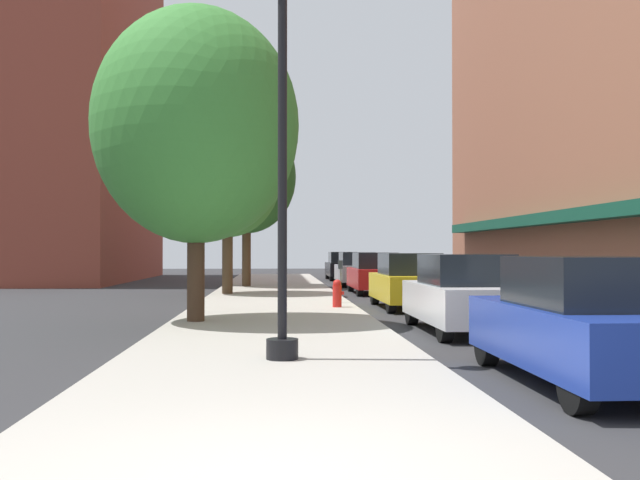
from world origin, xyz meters
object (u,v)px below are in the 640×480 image
at_px(parking_meter_near, 340,276).
at_px(tree_mid, 196,126).
at_px(car_blue, 584,323).
at_px(car_white, 463,294).
at_px(fire_hydrant, 337,293).
at_px(car_red, 374,274).
at_px(tree_far, 228,176).
at_px(car_silver, 356,270).
at_px(lamppost, 282,153).
at_px(car_black, 343,266).
at_px(car_yellow, 408,282).
at_px(tree_near, 247,177).

bearing_deg(parking_meter_near, tree_mid, -124.75).
bearing_deg(car_blue, car_white, 88.72).
height_order(car_blue, car_white, same).
distance_m(fire_hydrant, car_red, 8.28).
distance_m(parking_meter_near, tree_far, 7.10).
relative_size(fire_hydrant, tree_far, 0.12).
height_order(car_blue, car_silver, same).
distance_m(car_white, car_silver, 19.61).
height_order(lamppost, car_black, lamppost).
distance_m(parking_meter_near, tree_mid, 7.67).
bearing_deg(tree_mid, parking_meter_near, 55.25).
height_order(car_yellow, car_silver, same).
bearing_deg(car_black, car_red, -92.11).
height_order(tree_mid, car_black, tree_mid).
height_order(car_silver, car_black, same).
height_order(tree_mid, car_silver, tree_mid).
bearing_deg(tree_near, lamppost, -86.28).
relative_size(car_red, car_black, 1.00).
xyz_separation_m(tree_mid, car_black, (5.79, 25.05, -3.80)).
relative_size(tree_mid, car_silver, 1.68).
distance_m(tree_mid, car_yellow, 8.28).
relative_size(tree_near, tree_far, 1.13).
xyz_separation_m(car_blue, car_red, (0.00, 19.21, 0.00)).
xyz_separation_m(lamppost, car_red, (3.87, 17.53, -2.39)).
distance_m(tree_far, car_black, 16.24).
distance_m(fire_hydrant, car_black, 21.38).
bearing_deg(tree_near, car_silver, 20.56).
distance_m(tree_near, tree_far, 5.75).
bearing_deg(car_silver, parking_meter_near, -99.02).
relative_size(car_blue, car_black, 1.00).
bearing_deg(tree_near, tree_far, -94.81).
height_order(fire_hydrant, car_yellow, car_yellow).
xyz_separation_m(tree_mid, car_red, (5.79, 11.77, -3.80)).
bearing_deg(parking_meter_near, car_black, 84.29).
bearing_deg(car_silver, car_red, -90.14).
bearing_deg(car_silver, tree_far, -127.04).
bearing_deg(tree_mid, car_white, -15.39).
height_order(fire_hydrant, car_red, car_red).
distance_m(lamppost, car_yellow, 11.27).
bearing_deg(car_yellow, car_black, 89.59).
bearing_deg(tree_mid, lamppost, -71.56).
bearing_deg(car_yellow, fire_hydrant, -161.38).
relative_size(lamppost, fire_hydrant, 7.47).
xyz_separation_m(parking_meter_near, tree_mid, (-3.84, -5.54, 3.66)).
distance_m(car_blue, car_black, 32.50).
distance_m(tree_far, car_white, 13.76).
xyz_separation_m(parking_meter_near, car_yellow, (1.95, -0.99, -0.14)).
bearing_deg(car_blue, car_black, 88.72).
relative_size(parking_meter_near, tree_mid, 0.18).
xyz_separation_m(fire_hydrant, tree_mid, (-3.59, -3.78, 4.09)).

